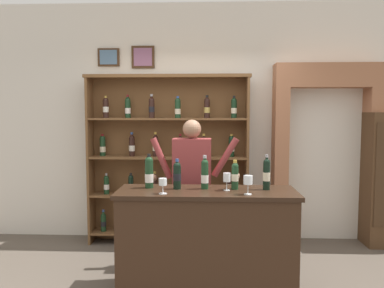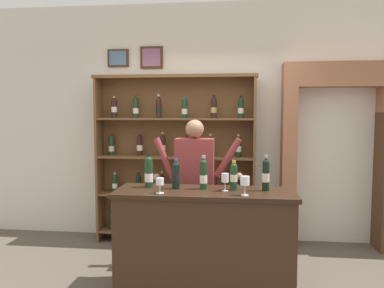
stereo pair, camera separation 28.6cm
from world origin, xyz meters
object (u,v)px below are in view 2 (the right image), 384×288
Objects in this scene: tasting_counter at (205,242)px; wine_glass_center at (245,182)px; tasting_bottle_vin_santo at (149,172)px; tasting_bottle_grappa at (204,174)px; shopkeeper at (195,176)px; wine_glass_right at (225,178)px; wine_glass_left at (160,183)px; tasting_bottle_rosso at (266,174)px; tasting_bottle_riserva at (234,176)px; tasting_bottle_super_tuscan at (176,175)px; wine_shelf at (175,155)px.

tasting_counter is 9.82× the size of wine_glass_center.
tasting_bottle_vin_santo is 0.53m from tasting_bottle_grappa.
wine_glass_right is (0.35, -0.61, 0.09)m from shopkeeper.
wine_glass_left is at bearing -156.42° from tasting_counter.
tasting_bottle_rosso is 2.38× the size of wine_glass_left.
tasting_bottle_grappa is at bearing -75.16° from shopkeeper.
tasting_counter is 5.03× the size of tasting_bottle_rosso.
tasting_bottle_vin_santo is at bearing 177.95° from tasting_bottle_riserva.
tasting_bottle_riserva is at bearing 19.92° from wine_glass_left.
tasting_bottle_rosso is 2.02× the size of wine_glass_right.
tasting_bottle_vin_santo is 1.02× the size of tasting_bottle_grappa.
shopkeeper is 0.82m from wine_glass_left.
tasting_bottle_rosso is at bearing -1.06° from tasting_bottle_grappa.
wine_glass_right is (-0.08, -0.07, -0.02)m from tasting_bottle_riserva.
wine_glass_left is (-0.11, -0.22, -0.04)m from tasting_bottle_super_tuscan.
tasting_bottle_riserva is at bearing -60.08° from wine_shelf.
wine_shelf is 1.55m from tasting_bottle_riserva.
wine_glass_right is at bearing -60.35° from shopkeeper.
wine_glass_left is at bearing -116.10° from tasting_bottle_super_tuscan.
tasting_bottle_rosso is at bearing -51.67° from wine_shelf.
tasting_bottle_super_tuscan is 0.54m from tasting_bottle_riserva.
wine_shelf is 1.58m from wine_glass_left.
tasting_bottle_super_tuscan is 0.25m from wine_glass_left.
wine_glass_center is (0.10, -0.23, -0.01)m from tasting_bottle_riserva.
tasting_bottle_super_tuscan is 1.69× the size of wine_glass_center.
wine_glass_left is (-0.65, -0.24, -0.04)m from tasting_bottle_riserva.
tasting_bottle_rosso is (0.84, 0.01, 0.02)m from tasting_bottle_super_tuscan.
shopkeeper is at bearing -66.58° from wine_shelf.
tasting_bottle_grappa is (0.53, -0.03, -0.01)m from tasting_bottle_vin_santo.
tasting_bottle_super_tuscan is at bearing -9.05° from tasting_bottle_vin_santo.
tasting_counter is at bearing -9.88° from tasting_bottle_vin_santo.
wine_shelf reaches higher than tasting_counter.
tasting_bottle_riserva is (0.77, -1.34, -0.03)m from wine_shelf.
wine_glass_right is at bearing -6.23° from tasting_bottle_super_tuscan.
tasting_bottle_vin_santo is at bearing -92.03° from wine_shelf.
tasting_bottle_super_tuscan is at bearing 169.31° from tasting_counter.
tasting_bottle_riserva reaches higher than wine_glass_right.
tasting_bottle_rosso is at bearing 6.11° from tasting_counter.
wine_shelf is 1.42m from tasting_bottle_grappa.
wine_glass_right is (0.74, -0.09, -0.03)m from tasting_bottle_vin_santo.
tasting_bottle_riserva is 0.70m from wine_glass_left.
tasting_bottle_riserva is (0.28, -0.00, -0.01)m from tasting_bottle_grappa.
tasting_bottle_vin_santo is at bearing 170.12° from tasting_counter.
tasting_bottle_super_tuscan reaches higher than tasting_bottle_riserva.
shopkeeper is 4.95× the size of tasting_bottle_vin_santo.
tasting_bottle_vin_santo is at bearing 163.93° from wine_glass_center.
shopkeeper is at bearing 123.98° from wine_glass_center.
tasting_bottle_riserva is at bearing 14.23° from tasting_counter.
tasting_bottle_grappa is 0.96× the size of tasting_bottle_rosso.
tasting_bottle_rosso is at bearing -37.59° from shopkeeper.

